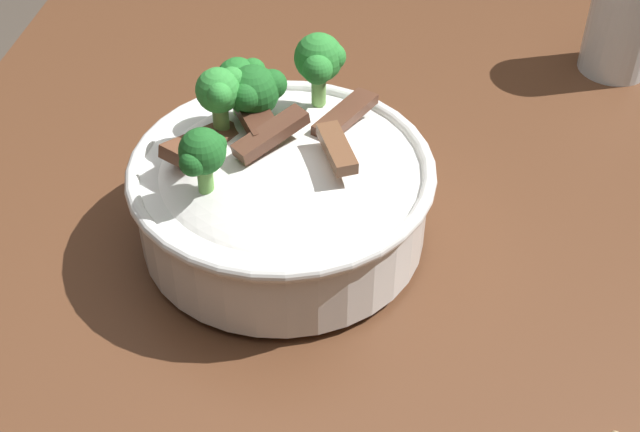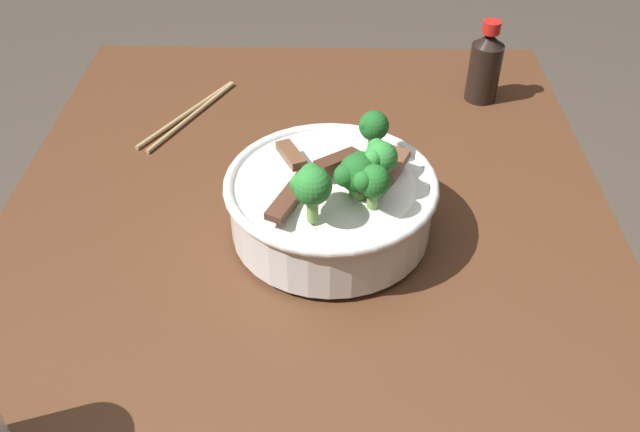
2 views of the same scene
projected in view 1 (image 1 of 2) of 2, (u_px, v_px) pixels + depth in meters
name	position (u px, v px, depth m)	size (l,w,h in m)	color
dining_table	(330.00, 262.00, 0.88)	(1.18, 0.78, 0.74)	#56331E
rice_bowl	(281.00, 185.00, 0.72)	(0.25, 0.25, 0.15)	white
drinking_glass	(624.00, 23.00, 0.92)	(0.07, 0.07, 0.13)	white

